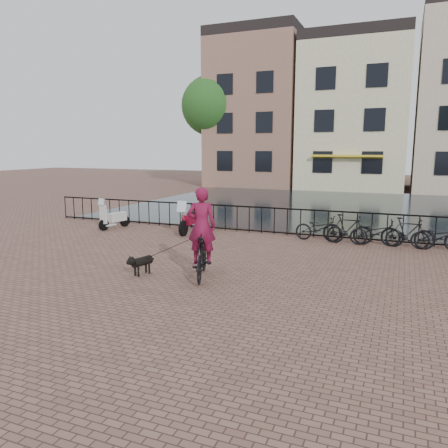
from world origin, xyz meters
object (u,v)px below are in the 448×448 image
at_px(scooter, 114,212).
at_px(dog, 142,264).
at_px(cyclist, 202,238).
at_px(motorcycle, 192,215).

bearing_deg(scooter, dog, -35.84).
xyz_separation_m(cyclist, scooter, (-6.21, 4.87, -0.36)).
xyz_separation_m(dog, motorcycle, (-1.34, 5.58, 0.40)).
bearing_deg(cyclist, dog, -7.59).
height_order(cyclist, dog, cyclist).
bearing_deg(scooter, cyclist, -25.87).
xyz_separation_m(cyclist, dog, (-1.55, -0.32, -0.74)).
relative_size(dog, scooter, 0.59).
bearing_deg(motorcycle, scooter, -173.48).
relative_size(motorcycle, scooter, 1.29).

